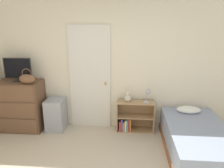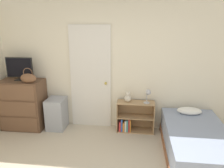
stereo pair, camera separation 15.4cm
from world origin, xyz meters
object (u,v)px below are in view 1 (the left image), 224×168
at_px(handbag, 27,79).
at_px(bookshelf, 132,118).
at_px(dresser, 22,106).
at_px(teddy_bear, 128,97).
at_px(bed, 197,141).
at_px(tv, 18,69).
at_px(desk_lamp, 148,93).
at_px(storage_bin, 56,114).

height_order(handbag, bookshelf, handbag).
relative_size(dresser, bookshelf, 1.38).
bearing_deg(teddy_bear, handbag, -172.21).
height_order(dresser, bed, dresser).
relative_size(tv, bed, 0.30).
distance_m(bookshelf, teddy_bear, 0.46).
xyz_separation_m(tv, desk_lamp, (2.53, 0.03, -0.43)).
relative_size(handbag, desk_lamp, 1.11).
bearing_deg(desk_lamp, dresser, -178.55).
relative_size(tv, teddy_bear, 2.58).
bearing_deg(storage_bin, bed, -14.69).
bearing_deg(bookshelf, desk_lamp, -9.57).
bearing_deg(teddy_bear, desk_lamp, -6.31).
bearing_deg(handbag, bed, -9.19).
distance_m(dresser, tv, 0.75).
distance_m(dresser, storage_bin, 0.71).
distance_m(storage_bin, bookshelf, 1.55).
relative_size(teddy_bear, bed, 0.12).
distance_m(bookshelf, bed, 1.31).
height_order(tv, teddy_bear, tv).
distance_m(dresser, desk_lamp, 2.54).
xyz_separation_m(dresser, handbag, (0.25, -0.15, 0.60)).
height_order(tv, bookshelf, tv).
bearing_deg(teddy_bear, storage_bin, -177.46).
bearing_deg(tv, dresser, -67.90).
relative_size(tv, bookshelf, 0.74).
bearing_deg(storage_bin, tv, -179.15).
bearing_deg(bookshelf, bed, -35.33).
distance_m(bookshelf, desk_lamp, 0.64).
xyz_separation_m(handbag, desk_lamp, (2.27, 0.21, -0.29)).
bearing_deg(desk_lamp, bed, -42.30).
distance_m(tv, storage_bin, 1.16).
bearing_deg(teddy_bear, tv, -178.01).
xyz_separation_m(storage_bin, bed, (2.61, -0.69, -0.08)).
distance_m(storage_bin, desk_lamp, 1.90).
height_order(tv, desk_lamp, tv).
xyz_separation_m(bookshelf, desk_lamp, (0.29, -0.05, 0.56)).
bearing_deg(bookshelf, tv, -177.94).
distance_m(tv, desk_lamp, 2.57).
bearing_deg(bed, dresser, 168.95).
bearing_deg(teddy_bear, dresser, -177.14).
bearing_deg(storage_bin, desk_lamp, 0.67).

